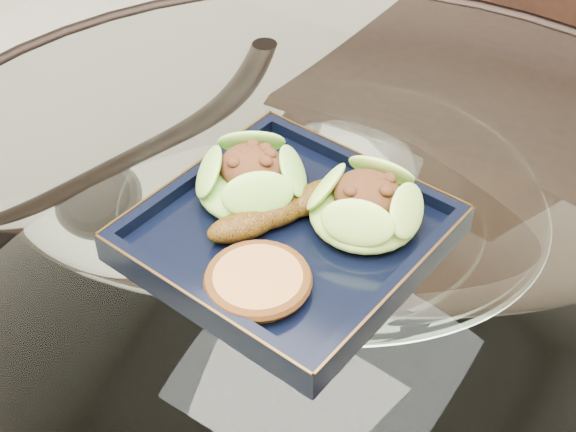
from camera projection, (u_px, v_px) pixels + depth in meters
The scene contains 7 objects.
dining_table at pixel (326, 332), 0.94m from camera, with size 1.13×1.13×0.77m.
dining_chair at pixel (517, 100), 1.29m from camera, with size 0.48×0.48×1.08m.
navy_plate at pixel (288, 238), 0.81m from camera, with size 0.27×0.27×0.02m, color black.
lettuce_wrap_left at pixel (251, 181), 0.83m from camera, with size 0.11×0.11×0.04m, color #68A32F.
lettuce_wrap_right at pixel (365, 208), 0.80m from camera, with size 0.11×0.11×0.04m, color #75AD32.
roasted_plantain at pixel (279, 211), 0.81m from camera, with size 0.15×0.03×0.03m, color #5F3C0A.
crumb_patty at pixel (258, 282), 0.74m from camera, with size 0.09×0.09×0.02m, color #B27D3B.
Camera 1 is at (0.30, -0.53, 1.33)m, focal length 50.00 mm.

